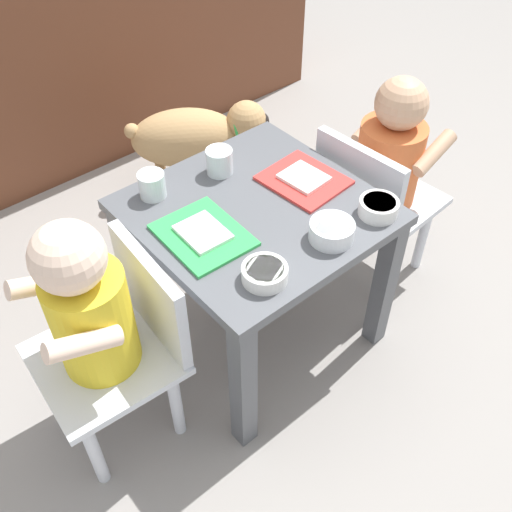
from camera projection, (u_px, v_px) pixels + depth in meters
name	position (u px, v px, depth m)	size (l,w,h in m)	color
ground_plane	(256.00, 329.00, 1.63)	(7.00, 7.00, 0.00)	gray
kitchen_cabinet_back	(29.00, 32.00, 1.93)	(2.15, 0.40, 0.91)	brown
dining_table	(256.00, 235.00, 1.39)	(0.52, 0.51, 0.44)	#515459
seated_child_left	(97.00, 316.00, 1.16)	(0.30, 0.30, 0.63)	silver
seated_child_right	(386.00, 164.00, 1.54)	(0.30, 0.30, 0.61)	silver
dog	(195.00, 137.00, 1.93)	(0.43, 0.35, 0.33)	tan
food_tray_left	(203.00, 234.00, 1.25)	(0.17, 0.20, 0.02)	green
food_tray_right	(304.00, 179.00, 1.39)	(0.17, 0.19, 0.02)	red
water_cup_left	(219.00, 163.00, 1.40)	(0.06, 0.06, 0.06)	white
water_cup_right	(152.00, 186.00, 1.34)	(0.06, 0.06, 0.06)	white
cereal_bowl_left_side	(332.00, 231.00, 1.24)	(0.10, 0.10, 0.04)	white
veggie_bowl_far	(265.00, 273.00, 1.16)	(0.09, 0.09, 0.03)	white
veggie_bowl_near	(379.00, 207.00, 1.30)	(0.09, 0.09, 0.04)	white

